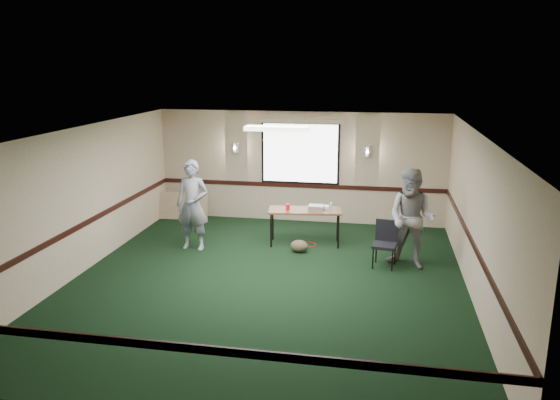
% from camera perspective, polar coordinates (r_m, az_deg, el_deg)
% --- Properties ---
extents(ground, '(8.00, 8.00, 0.00)m').
position_cam_1_polar(ground, '(9.89, -1.39, -8.59)').
color(ground, black).
rests_on(ground, ground).
extents(room_shell, '(8.00, 8.02, 8.00)m').
position_cam_1_polar(room_shell, '(11.43, 0.75, 2.84)').
color(room_shell, tan).
rests_on(room_shell, ground).
extents(folding_table, '(1.61, 0.80, 0.77)m').
position_cam_1_polar(folding_table, '(11.68, 2.63, -1.27)').
color(folding_table, '#562918').
rests_on(folding_table, ground).
extents(projector, '(0.32, 0.27, 0.11)m').
position_cam_1_polar(projector, '(11.63, 3.80, -0.81)').
color(projector, gray).
rests_on(projector, folding_table).
extents(game_console, '(0.23, 0.18, 0.06)m').
position_cam_1_polar(game_console, '(11.80, 4.58, -0.72)').
color(game_console, white).
rests_on(game_console, folding_table).
extents(red_cup, '(0.09, 0.09, 0.13)m').
position_cam_1_polar(red_cup, '(11.60, 0.81, -0.75)').
color(red_cup, red).
rests_on(red_cup, folding_table).
extents(water_bottle, '(0.05, 0.05, 0.18)m').
position_cam_1_polar(water_bottle, '(11.57, 5.33, -0.72)').
color(water_bottle, '#7FB5D0').
rests_on(water_bottle, folding_table).
extents(duffel_bag, '(0.44, 0.39, 0.26)m').
position_cam_1_polar(duffel_bag, '(11.35, 2.03, -4.83)').
color(duffel_bag, '#4A402A').
rests_on(duffel_bag, ground).
extents(cable_coil, '(0.40, 0.40, 0.02)m').
position_cam_1_polar(cable_coil, '(11.83, 3.00, -4.66)').
color(cable_coil, red).
rests_on(cable_coil, ground).
extents(folded_table, '(1.34, 0.29, 0.68)m').
position_cam_1_polar(folded_table, '(13.86, -10.26, -0.61)').
color(folded_table, '#9F8462').
rests_on(folded_table, ground).
extents(conference_chair, '(0.50, 0.51, 0.89)m').
position_cam_1_polar(conference_chair, '(10.70, 10.96, -4.09)').
color(conference_chair, black).
rests_on(conference_chair, ground).
extents(person_left, '(0.71, 0.49, 1.90)m').
position_cam_1_polar(person_left, '(11.47, -9.13, -0.53)').
color(person_left, '#3F518A').
rests_on(person_left, ground).
extents(person_right, '(1.14, 1.03, 1.92)m').
position_cam_1_polar(person_right, '(10.61, 13.59, -1.91)').
color(person_right, '#6A7BA5').
rests_on(person_right, ground).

